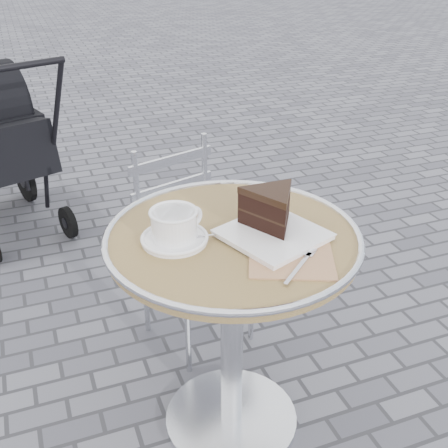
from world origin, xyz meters
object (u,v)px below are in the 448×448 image
object	(u,v)px
cappuccino_set	(175,228)
bistro_chair	(183,222)
cake_plate_set	(272,214)
cafe_table	(232,284)

from	to	relation	value
cappuccino_set	bistro_chair	xyz separation A→B (m)	(0.18, 0.53, -0.28)
cake_plate_set	bistro_chair	xyz separation A→B (m)	(-0.08, 0.58, -0.30)
cappuccino_set	bistro_chair	size ratio (longest dim) A/B	0.27
cake_plate_set	cappuccino_set	bearing A→B (deg)	147.98
cappuccino_set	bistro_chair	bearing A→B (deg)	49.87
bistro_chair	cafe_table	bearing A→B (deg)	-108.63
cappuccino_set	cake_plate_set	size ratio (longest dim) A/B	0.51
cake_plate_set	bistro_chair	size ratio (longest dim) A/B	0.52
bistro_chair	cake_plate_set	bearing A→B (deg)	-98.39
cake_plate_set	bistro_chair	distance (m)	0.66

